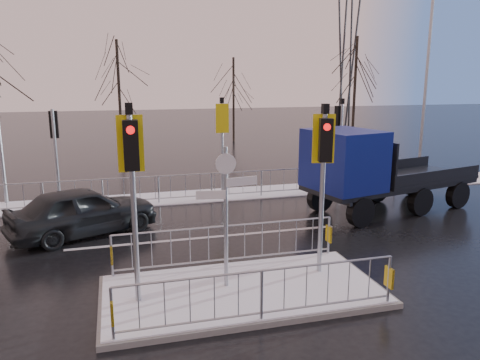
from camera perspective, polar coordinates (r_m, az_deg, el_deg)
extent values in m
plane|color=black|center=(10.47, 0.23, -13.73)|extent=(120.00, 120.00, 0.00)
cube|color=white|center=(18.41, -6.91, -2.10)|extent=(30.00, 2.00, 0.04)
cube|color=silver|center=(13.89, -3.97, -6.99)|extent=(8.00, 0.15, 0.01)
cube|color=#62635E|center=(10.44, 0.23, -13.43)|extent=(6.00, 3.00, 0.12)
cube|color=white|center=(10.41, 0.23, -13.06)|extent=(5.85, 2.85, 0.03)
cube|color=gold|center=(8.63, -15.33, -15.25)|extent=(0.05, 0.28, 0.42)
cube|color=gold|center=(10.08, 17.72, -11.24)|extent=(0.05, 0.28, 0.42)
cube|color=gold|center=(11.16, -15.39, -8.74)|extent=(0.05, 0.28, 0.42)
cube|color=gold|center=(12.31, 10.77, -6.48)|extent=(0.05, 0.28, 0.42)
cylinder|color=#949BA2|center=(9.42, -12.79, -3.87)|extent=(0.11, 0.11, 3.80)
cube|color=black|center=(8.97, -13.15, 4.12)|extent=(0.28, 0.22, 0.95)
cylinder|color=red|center=(8.82, -13.22, 5.95)|extent=(0.16, 0.04, 0.16)
cube|color=yellow|center=(9.22, -13.21, 4.34)|extent=(0.50, 0.03, 1.10)
cube|color=black|center=(9.08, -13.41, 8.46)|extent=(0.14, 0.14, 0.22)
cylinder|color=#949BA2|center=(10.80, 9.96, -1.93)|extent=(0.11, 0.11, 3.70)
cube|color=black|center=(10.38, 10.40, 4.79)|extent=(0.33, 0.28, 0.95)
cylinder|color=red|center=(10.24, 10.57, 6.37)|extent=(0.16, 0.08, 0.16)
cube|color=yellow|center=(10.63, 10.15, 4.97)|extent=(0.49, 0.16, 1.10)
cube|color=black|center=(10.49, 10.36, 8.55)|extent=(0.14, 0.14, 0.22)
cylinder|color=#949BA2|center=(9.96, -1.74, -4.77)|extent=(0.09, 0.09, 3.10)
cube|color=silver|center=(9.84, 0.22, -0.16)|extent=(0.70, 0.14, 0.18)
cube|color=silver|center=(9.74, -3.59, -1.82)|extent=(0.62, 0.15, 0.18)
cylinder|color=silver|center=(9.64, -1.74, 2.00)|extent=(0.44, 0.03, 0.44)
cylinder|color=#949BA2|center=(17.70, -21.49, 2.39)|extent=(0.11, 0.11, 3.50)
cube|color=black|center=(17.72, -21.74, 6.31)|extent=(0.28, 0.22, 0.95)
cylinder|color=red|center=(17.80, -21.78, 7.30)|extent=(0.16, 0.04, 0.16)
cylinder|color=#949BA2|center=(18.03, -2.19, 3.58)|extent=(0.11, 0.11, 3.60)
cube|color=black|center=(18.05, -2.36, 7.59)|extent=(0.28, 0.22, 0.95)
cylinder|color=red|center=(18.13, -2.44, 8.56)|extent=(0.16, 0.04, 0.16)
cube|color=yellow|center=(17.81, -2.17, 7.52)|extent=(0.50, 0.03, 1.10)
cube|color=black|center=(17.83, -2.24, 9.69)|extent=(0.14, 0.14, 0.22)
cylinder|color=#949BA2|center=(19.75, 12.12, 3.95)|extent=(0.11, 0.11, 3.50)
cube|color=black|center=(19.75, 11.92, 7.46)|extent=(0.33, 0.28, 0.95)
cylinder|color=red|center=(19.81, 11.75, 8.35)|extent=(0.16, 0.08, 0.16)
cube|color=black|center=(19.57, 12.37, 9.37)|extent=(0.14, 0.14, 0.22)
imported|color=black|center=(14.65, -18.58, -3.58)|extent=(4.65, 3.32, 1.47)
cylinder|color=black|center=(15.15, 14.48, -3.81)|extent=(1.00, 0.50, 0.96)
cylinder|color=black|center=(16.62, 9.74, -2.15)|extent=(1.00, 0.50, 0.96)
cylinder|color=black|center=(17.06, 21.14, -2.44)|extent=(1.00, 0.50, 0.96)
cylinder|color=black|center=(18.37, 16.36, -1.07)|extent=(1.00, 0.50, 0.96)
cylinder|color=black|center=(18.54, 25.01, -1.63)|extent=(1.00, 0.50, 0.96)
cylinder|color=black|center=(19.76, 20.33, -0.42)|extent=(1.00, 0.50, 0.96)
cube|color=black|center=(17.32, 17.90, -0.41)|extent=(6.69, 3.63, 0.15)
cube|color=navy|center=(15.60, 12.52, 2.43)|extent=(2.41, 2.70, 1.93)
cube|color=black|center=(16.17, 15.09, 4.03)|extent=(0.49, 1.88, 1.06)
cube|color=#2D3033|center=(15.45, 10.71, -1.63)|extent=(0.63, 2.18, 0.34)
cube|color=black|center=(18.06, 20.25, 0.37)|extent=(4.66, 3.23, 0.12)
cube|color=black|center=(16.43, 15.67, 2.29)|extent=(0.61, 2.27, 1.44)
cylinder|color=black|center=(31.08, -14.49, 9.92)|extent=(0.19, 0.19, 6.90)
cylinder|color=black|center=(34.17, -0.79, 9.73)|extent=(0.16, 0.16, 5.98)
cylinder|color=black|center=(34.30, 13.80, 10.54)|extent=(0.20, 0.20, 7.36)
cylinder|color=#949BA2|center=(21.85, 21.66, 9.98)|extent=(0.14, 0.14, 8.00)
cylinder|color=#2D3033|center=(45.24, 13.47, 18.97)|extent=(1.18, 1.18, 19.97)
cylinder|color=#2D3033|center=(44.69, 12.04, 19.12)|extent=(1.18, 1.18, 19.97)
cylinder|color=#2D3033|center=(44.19, 14.25, 19.09)|extent=(1.18, 1.18, 19.97)
cylinder|color=#2D3033|center=(43.63, 12.79, 19.25)|extent=(1.18, 1.18, 19.97)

